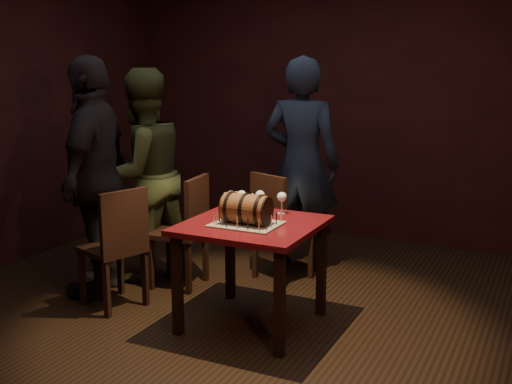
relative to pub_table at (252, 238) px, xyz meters
The scene contains 16 objects.
room_shell 0.77m from the pub_table, 161.61° to the left, with size 5.04×5.04×2.80m.
pub_table is the anchor object (origin of this frame).
cake_board 0.14m from the pub_table, 94.64° to the right, with size 0.45×0.35×0.01m, color gray.
barrel_cake 0.24m from the pub_table, 95.02° to the right, with size 0.37×0.22×0.22m.
birthday_candles 0.18m from the pub_table, 94.48° to the right, with size 0.40×0.30×0.09m.
wine_glass_left 0.40m from the pub_table, 129.78° to the left, with size 0.07×0.07×0.16m.
wine_glass_mid 0.40m from the pub_table, 105.77° to the left, with size 0.07×0.07×0.16m.
wine_glass_right 0.41m from the pub_table, 76.80° to the left, with size 0.07×0.07×0.16m.
pint_of_ale 0.29m from the pub_table, 121.17° to the left, with size 0.07×0.07×0.15m.
menu_card 0.45m from the pub_table, 137.32° to the left, with size 0.10×0.05×0.13m, color white, non-canonical shape.
chair_back 0.95m from the pub_table, 103.63° to the left, with size 0.52×0.52×0.93m.
chair_left_rear 0.95m from the pub_table, 151.03° to the left, with size 0.44×0.44×0.93m.
chair_left_front 1.06m from the pub_table, behind, with size 0.51×0.51×0.93m.
person_back 1.38m from the pub_table, 97.44° to the left, with size 0.69×0.45×1.89m, color #182031.
person_left_rear 1.41m from the pub_table, 158.53° to the left, with size 0.87×0.68×1.79m, color #373F1F.
person_left_front 1.43m from the pub_table, behind, with size 1.11×0.46×1.89m, color black.
Camera 1 is at (2.02, -3.89, 1.88)m, focal length 45.00 mm.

